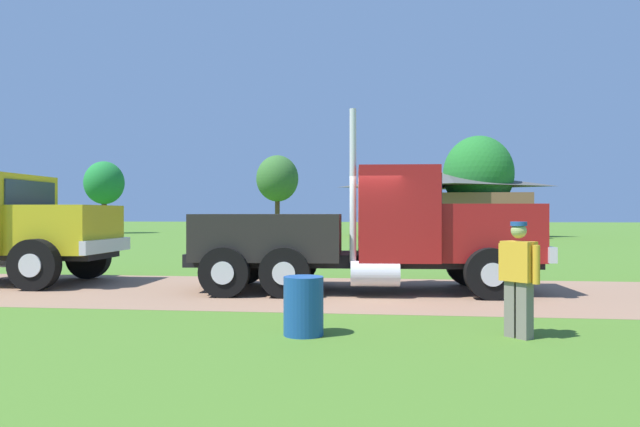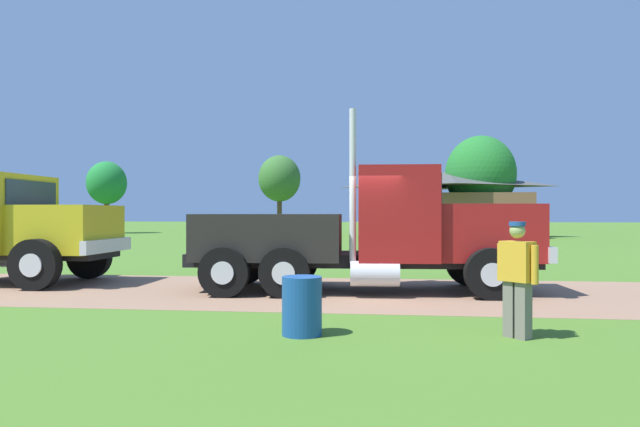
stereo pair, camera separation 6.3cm
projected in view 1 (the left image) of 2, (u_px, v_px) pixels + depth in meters
name	position (u px, v px, depth m)	size (l,w,h in m)	color
ground_plane	(343.00, 292.00, 12.35)	(200.00, 200.00, 0.00)	#487425
dirt_track	(343.00, 292.00, 12.35)	(120.00, 5.30, 0.01)	#926D54
truck_foreground_white	(369.00, 234.00, 12.55)	(7.82, 2.93, 3.90)	black
truck_near_left	(2.00, 232.00, 13.98)	(7.81, 2.81, 3.49)	black
visitor_standing_near	(519.00, 275.00, 7.85)	(0.49, 0.49, 1.62)	gold
steel_barrel	(304.00, 306.00, 8.02)	(0.57, 0.57, 0.83)	#19478C
shed_building	(446.00, 205.00, 41.73)	(11.45, 7.39, 4.80)	brown
tree_left	(104.00, 183.00, 48.67)	(3.37, 3.37, 6.22)	#513823
tree_mid	(277.00, 179.00, 51.52)	(3.85, 3.85, 7.03)	#513823
tree_right	(478.00, 174.00, 41.02)	(5.04, 5.04, 7.37)	#513823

